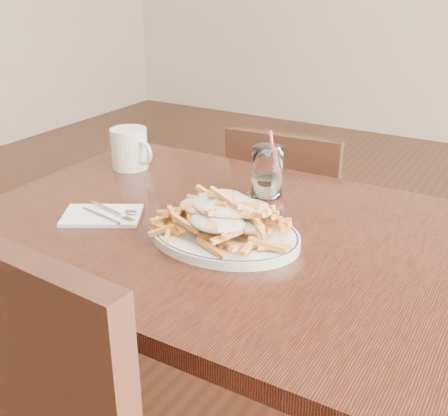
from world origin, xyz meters
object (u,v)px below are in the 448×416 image
Objects in this scene: fries_plate at (224,234)px; water_glass at (267,175)px; chair_far at (288,227)px; coffee_mug at (130,149)px; loaded_fries at (224,211)px; table at (239,261)px.

water_glass is (-0.03, 0.26, 0.04)m from fries_plate.
chair_far is 4.81× the size of water_glass.
coffee_mug reaches higher than fries_plate.
water_glass is at bearing 97.15° from loaded_fries.
loaded_fries is 1.90× the size of water_glass.
loaded_fries is 0.26m from water_glass.
coffee_mug is (-0.45, 0.25, 0.04)m from fries_plate.
water_glass is at bearing 100.08° from table.
loaded_fries reaches higher than fries_plate.
fries_plate is 2.77× the size of coffee_mug.
table is 0.15m from loaded_fries.
loaded_fries is (0.00, -0.00, 0.05)m from fries_plate.
table is at bearing 86.48° from fries_plate.
loaded_fries is at bearing -77.19° from chair_far.
table is at bearing 86.48° from loaded_fries.
water_glass reaches higher than coffee_mug.
fries_plate is at bearing -93.52° from table.
table is at bearing -22.91° from coffee_mug.
chair_far is 0.78m from fries_plate.
water_glass is (-0.03, 0.26, -0.01)m from loaded_fries.
coffee_mug is (-0.41, -0.01, 0.00)m from water_glass.
water_glass is (0.13, -0.43, 0.35)m from chair_far.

